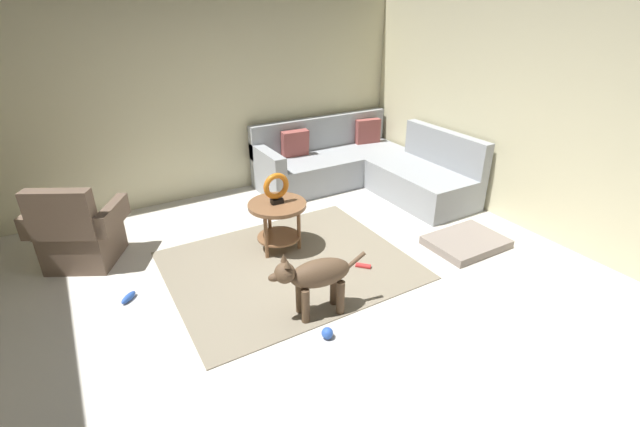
# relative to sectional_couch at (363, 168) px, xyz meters

# --- Properties ---
(ground_plane) EXTENTS (6.00, 6.00, 0.10)m
(ground_plane) POSITION_rel_sectional_couch_xyz_m (-1.99, -2.02, -0.34)
(ground_plane) COLOR silver
(wall_back) EXTENTS (6.00, 0.12, 2.70)m
(wall_back) POSITION_rel_sectional_couch_xyz_m (-1.99, 0.92, 1.06)
(wall_back) COLOR beige
(wall_back) RESTS_ON ground_plane
(wall_right) EXTENTS (0.12, 6.00, 2.70)m
(wall_right) POSITION_rel_sectional_couch_xyz_m (0.95, -2.02, 1.06)
(wall_right) COLOR beige
(wall_right) RESTS_ON ground_plane
(area_rug) EXTENTS (2.30, 1.90, 0.01)m
(area_rug) POSITION_rel_sectional_couch_xyz_m (-1.84, -1.32, -0.28)
(area_rug) COLOR gray
(area_rug) RESTS_ON ground_plane
(sectional_couch) EXTENTS (2.20, 2.25, 0.88)m
(sectional_couch) POSITION_rel_sectional_couch_xyz_m (0.00, 0.00, 0.00)
(sectional_couch) COLOR #9EA3A8
(sectional_couch) RESTS_ON ground_plane
(armchair) EXTENTS (0.99, 0.91, 0.88)m
(armchair) POSITION_rel_sectional_couch_xyz_m (-3.59, -0.22, 0.03)
(armchair) COLOR brown
(armchair) RESTS_ON ground_plane
(side_table) EXTENTS (0.60, 0.60, 0.54)m
(side_table) POSITION_rel_sectional_couch_xyz_m (-1.78, -0.97, 0.13)
(side_table) COLOR brown
(side_table) RESTS_ON ground_plane
(torus_sculpture) EXTENTS (0.28, 0.08, 0.33)m
(torus_sculpture) POSITION_rel_sectional_couch_xyz_m (-1.78, -0.97, 0.42)
(torus_sculpture) COLOR black
(torus_sculpture) RESTS_ON side_table
(dog_bed_mat) EXTENTS (0.80, 0.60, 0.09)m
(dog_bed_mat) POSITION_rel_sectional_couch_xyz_m (-0.01, -1.94, -0.24)
(dog_bed_mat) COLOR gray
(dog_bed_mat) RESTS_ON ground_plane
(dog) EXTENTS (0.84, 0.30, 0.63)m
(dog) POSITION_rel_sectional_couch_xyz_m (-1.99, -2.11, 0.09)
(dog) COLOR brown
(dog) RESTS_ON ground_plane
(dog_toy_ball) EXTENTS (0.09, 0.09, 0.09)m
(dog_toy_ball) POSITION_rel_sectional_couch_xyz_m (-2.05, -2.42, -0.24)
(dog_toy_ball) COLOR blue
(dog_toy_ball) RESTS_ON ground_plane
(dog_toy_rope) EXTENTS (0.14, 0.14, 0.05)m
(dog_toy_rope) POSITION_rel_sectional_couch_xyz_m (-1.22, -1.74, -0.26)
(dog_toy_rope) COLOR red
(dog_toy_rope) RESTS_ON ground_plane
(dog_toy_bone) EXTENTS (0.17, 0.17, 0.06)m
(dog_toy_bone) POSITION_rel_sectional_couch_xyz_m (-3.32, -1.10, -0.26)
(dog_toy_bone) COLOR blue
(dog_toy_bone) RESTS_ON ground_plane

